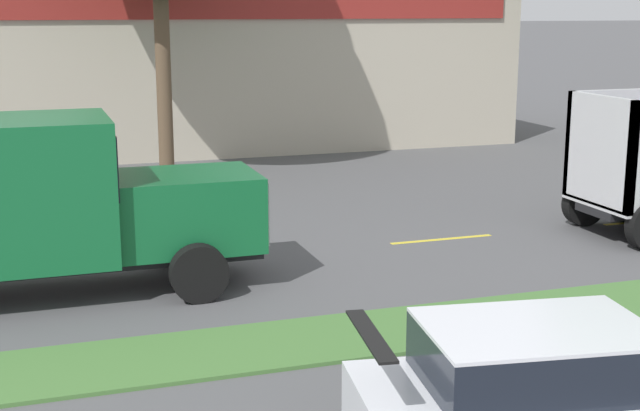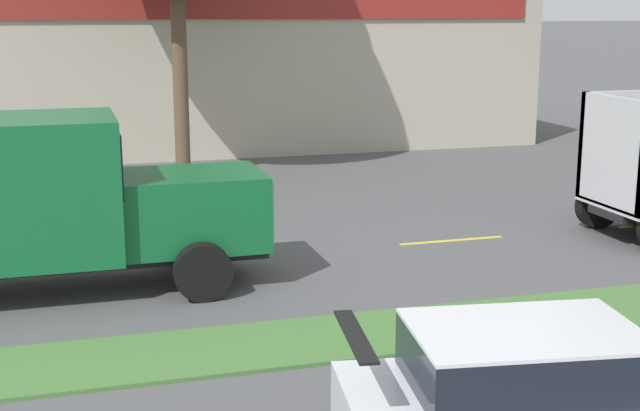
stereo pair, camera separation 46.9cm
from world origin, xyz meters
TOP-DOWN VIEW (x-y plane):
  - grass_verge at (0.00, 7.78)m, footprint 120.00×1.87m
  - centre_line_4 at (1.32, 12.72)m, footprint 2.40×0.14m
  - centre_line_5 at (6.72, 12.72)m, footprint 2.40×0.14m
  - rally_car at (3.47, 3.46)m, footprint 4.62×2.49m
  - store_building_backdrop at (-0.06, 30.61)m, footprint 31.20×12.10m

SIDE VIEW (x-z plane):
  - centre_line_4 at x=1.32m, z-range 0.00..0.01m
  - centre_line_5 at x=6.72m, z-range 0.00..0.01m
  - grass_verge at x=0.00m, z-range 0.00..0.06m
  - rally_car at x=3.47m, z-range 0.00..1.67m
  - store_building_backdrop at x=-0.06m, z-range 0.00..5.44m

